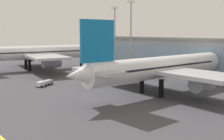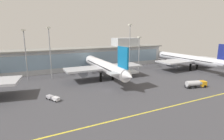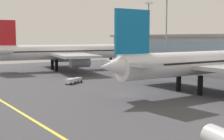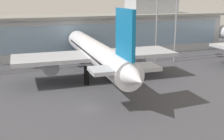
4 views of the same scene
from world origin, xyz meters
name	(u,v)px [view 4 (image 4 of 4)]	position (x,y,z in m)	size (l,w,h in m)	color
ground_plane	(91,108)	(0.00, 0.00, 0.00)	(180.00, 180.00, 0.00)	#424247
terminal_building	(57,35)	(1.73, 45.05, 6.94)	(120.08, 14.00, 18.08)	#ADB2B7
airliner_near_right	(96,53)	(5.91, 16.40, 6.19)	(37.05, 50.79, 16.96)	black
apron_light_mast_west	(158,2)	(28.19, 29.63, 17.06)	(1.80, 1.80, 26.54)	gray
apron_light_mast_centre	(176,16)	(32.66, 26.48, 13.18)	(1.80, 1.80, 19.56)	gray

